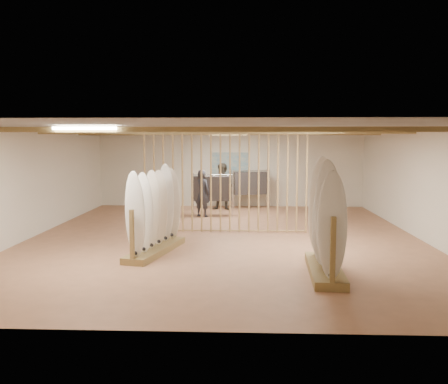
{
  "coord_description": "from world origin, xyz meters",
  "views": [
    {
      "loc": [
        0.5,
        -11.99,
        2.52
      ],
      "look_at": [
        0.0,
        0.0,
        1.2
      ],
      "focal_mm": 38.0,
      "sensor_mm": 36.0,
      "label": 1
    }
  ],
  "objects_px": {
    "rack_left": "(155,224)",
    "shopper_b": "(223,184)",
    "clothing_rack_a": "(213,188)",
    "clothing_rack_b": "(250,183)",
    "shopper_a": "(202,190)",
    "rack_right": "(325,237)"
  },
  "relations": [
    {
      "from": "clothing_rack_a",
      "to": "shopper_a",
      "type": "distance_m",
      "value": 0.37
    },
    {
      "from": "rack_left",
      "to": "shopper_b",
      "type": "relative_size",
      "value": 1.26
    },
    {
      "from": "rack_left",
      "to": "shopper_b",
      "type": "distance_m",
      "value": 6.73
    },
    {
      "from": "shopper_a",
      "to": "rack_left",
      "type": "bearing_deg",
      "value": 108.86
    },
    {
      "from": "rack_left",
      "to": "rack_right",
      "type": "height_order",
      "value": "rack_right"
    },
    {
      "from": "clothing_rack_a",
      "to": "shopper_b",
      "type": "relative_size",
      "value": 0.74
    },
    {
      "from": "rack_right",
      "to": "clothing_rack_a",
      "type": "bearing_deg",
      "value": 113.85
    },
    {
      "from": "rack_left",
      "to": "rack_right",
      "type": "relative_size",
      "value": 1.08
    },
    {
      "from": "clothing_rack_b",
      "to": "shopper_b",
      "type": "bearing_deg",
      "value": -172.11
    },
    {
      "from": "rack_left",
      "to": "shopper_a",
      "type": "bearing_deg",
      "value": 96.84
    },
    {
      "from": "rack_right",
      "to": "shopper_a",
      "type": "xyz_separation_m",
      "value": [
        -2.91,
        6.63,
        0.17
      ]
    },
    {
      "from": "shopper_b",
      "to": "shopper_a",
      "type": "bearing_deg",
      "value": -104.27
    },
    {
      "from": "rack_left",
      "to": "clothing_rack_b",
      "type": "distance_m",
      "value": 7.36
    },
    {
      "from": "clothing_rack_a",
      "to": "shopper_a",
      "type": "xyz_separation_m",
      "value": [
        -0.35,
        -0.12,
        -0.04
      ]
    },
    {
      "from": "shopper_b",
      "to": "clothing_rack_a",
      "type": "bearing_deg",
      "value": -93.27
    },
    {
      "from": "rack_left",
      "to": "clothing_rack_a",
      "type": "relative_size",
      "value": 1.7
    },
    {
      "from": "clothing_rack_b",
      "to": "shopper_b",
      "type": "relative_size",
      "value": 0.75
    },
    {
      "from": "rack_right",
      "to": "shopper_b",
      "type": "bearing_deg",
      "value": 108.63
    },
    {
      "from": "rack_left",
      "to": "clothing_rack_b",
      "type": "height_order",
      "value": "rack_left"
    },
    {
      "from": "clothing_rack_a",
      "to": "shopper_b",
      "type": "height_order",
      "value": "shopper_b"
    },
    {
      "from": "clothing_rack_a",
      "to": "clothing_rack_b",
      "type": "distance_m",
      "value": 2.19
    },
    {
      "from": "clothing_rack_b",
      "to": "shopper_a",
      "type": "bearing_deg",
      "value": -145.15
    }
  ]
}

